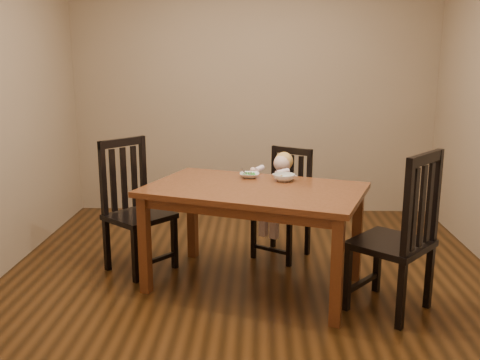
{
  "coord_description": "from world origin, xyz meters",
  "views": [
    {
      "loc": [
        0.06,
        -3.96,
        1.72
      ],
      "look_at": [
        -0.09,
        0.25,
        0.75
      ],
      "focal_mm": 40.0,
      "sensor_mm": 36.0,
      "label": 1
    }
  ],
  "objects_px": {
    "toddler": "(282,193)",
    "bowl_veg": "(284,178)",
    "chair_left": "(135,208)",
    "chair_right": "(399,237)",
    "chair_child": "(284,205)",
    "dining_table": "(254,199)",
    "bowl_peas": "(250,175)"
  },
  "relations": [
    {
      "from": "dining_table",
      "to": "chair_left",
      "type": "relative_size",
      "value": 1.66
    },
    {
      "from": "dining_table",
      "to": "bowl_peas",
      "type": "height_order",
      "value": "bowl_peas"
    },
    {
      "from": "bowl_peas",
      "to": "dining_table",
      "type": "bearing_deg",
      "value": -82.84
    },
    {
      "from": "chair_left",
      "to": "chair_child",
      "type": "bearing_deg",
      "value": 145.34
    },
    {
      "from": "dining_table",
      "to": "bowl_peas",
      "type": "relative_size",
      "value": 11.45
    },
    {
      "from": "bowl_veg",
      "to": "chair_left",
      "type": "bearing_deg",
      "value": 173.66
    },
    {
      "from": "chair_child",
      "to": "bowl_veg",
      "type": "xyz_separation_m",
      "value": [
        -0.03,
        -0.47,
        0.36
      ]
    },
    {
      "from": "dining_table",
      "to": "chair_right",
      "type": "relative_size",
      "value": 1.58
    },
    {
      "from": "toddler",
      "to": "bowl_peas",
      "type": "height_order",
      "value": "bowl_peas"
    },
    {
      "from": "chair_left",
      "to": "toddler",
      "type": "relative_size",
      "value": 2.26
    },
    {
      "from": "bowl_veg",
      "to": "dining_table",
      "type": "bearing_deg",
      "value": -137.75
    },
    {
      "from": "chair_child",
      "to": "toddler",
      "type": "bearing_deg",
      "value": 90.0
    },
    {
      "from": "chair_child",
      "to": "chair_right",
      "type": "relative_size",
      "value": 0.84
    },
    {
      "from": "toddler",
      "to": "dining_table",
      "type": "bearing_deg",
      "value": 102.32
    },
    {
      "from": "chair_left",
      "to": "bowl_peas",
      "type": "xyz_separation_m",
      "value": [
        0.94,
        -0.03,
        0.29
      ]
    },
    {
      "from": "chair_left",
      "to": "chair_right",
      "type": "xyz_separation_m",
      "value": [
        1.96,
        -0.73,
        0.03
      ]
    },
    {
      "from": "dining_table",
      "to": "chair_left",
      "type": "height_order",
      "value": "chair_left"
    },
    {
      "from": "toddler",
      "to": "bowl_peas",
      "type": "relative_size",
      "value": 3.05
    },
    {
      "from": "chair_child",
      "to": "chair_right",
      "type": "bearing_deg",
      "value": 156.28
    },
    {
      "from": "dining_table",
      "to": "chair_child",
      "type": "relative_size",
      "value": 1.88
    },
    {
      "from": "toddler",
      "to": "chair_right",
      "type": "bearing_deg",
      "value": 158.26
    },
    {
      "from": "toddler",
      "to": "chair_child",
      "type": "bearing_deg",
      "value": -90.0
    },
    {
      "from": "chair_left",
      "to": "bowl_peas",
      "type": "relative_size",
      "value": 6.88
    },
    {
      "from": "chair_child",
      "to": "bowl_peas",
      "type": "height_order",
      "value": "chair_child"
    },
    {
      "from": "chair_left",
      "to": "bowl_veg",
      "type": "height_order",
      "value": "chair_left"
    },
    {
      "from": "toddler",
      "to": "bowl_veg",
      "type": "height_order",
      "value": "bowl_veg"
    },
    {
      "from": "chair_right",
      "to": "toddler",
      "type": "distance_m",
      "value": 1.27
    },
    {
      "from": "bowl_peas",
      "to": "bowl_veg",
      "type": "height_order",
      "value": "bowl_veg"
    },
    {
      "from": "chair_child",
      "to": "toddler",
      "type": "xyz_separation_m",
      "value": [
        -0.03,
        -0.04,
        0.12
      ]
    },
    {
      "from": "chair_child",
      "to": "chair_left",
      "type": "height_order",
      "value": "chair_left"
    },
    {
      "from": "dining_table",
      "to": "chair_right",
      "type": "height_order",
      "value": "chair_right"
    },
    {
      "from": "dining_table",
      "to": "chair_right",
      "type": "bearing_deg",
      "value": -21.56
    }
  ]
}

